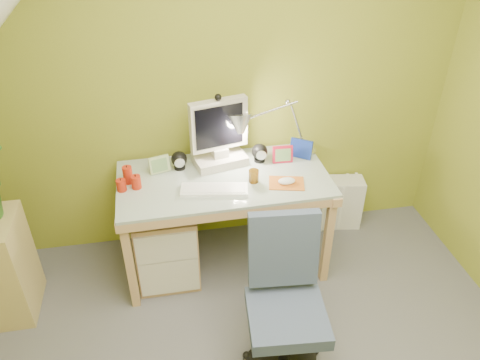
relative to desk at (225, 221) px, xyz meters
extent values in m
cube|color=olive|center=(0.06, 0.37, 0.84)|extent=(3.20, 0.01, 2.40)
cube|color=white|center=(-0.08, -0.14, 0.37)|extent=(0.43, 0.20, 0.02)
cube|color=#BE611D|center=(0.38, -0.14, 0.37)|extent=(0.25, 0.20, 0.01)
ellipsoid|color=silver|center=(0.38, -0.14, 0.38)|extent=(0.12, 0.09, 0.04)
cylinder|color=brown|center=(0.18, -0.08, 0.40)|extent=(0.07, 0.07, 0.08)
cube|color=red|center=(0.42, 0.12, 0.42)|extent=(0.14, 0.03, 0.12)
cube|color=navy|center=(0.56, 0.16, 0.43)|extent=(0.14, 0.11, 0.13)
cube|color=#ADC688|center=(-0.40, 0.14, 0.42)|extent=(0.13, 0.05, 0.11)
cube|color=tan|center=(-1.39, -0.18, -0.01)|extent=(0.26, 0.40, 0.70)
cube|color=silver|center=(0.90, 0.27, -0.15)|extent=(0.44, 0.23, 0.42)
camera|label=1|loc=(-0.35, -2.49, 2.02)|focal=35.00mm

